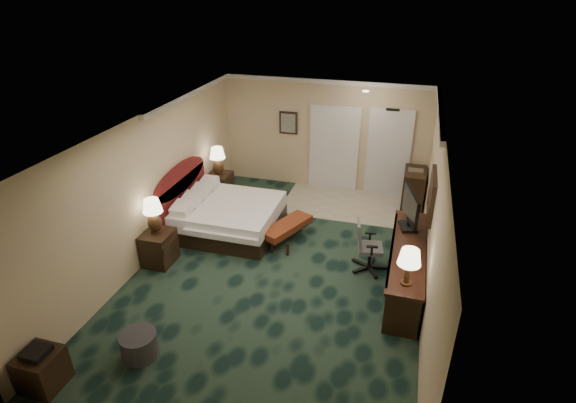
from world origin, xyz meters
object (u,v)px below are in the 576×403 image
(lamp_far, at_px, (218,161))
(tv, at_px, (410,210))
(desk_chair, at_px, (371,246))
(minibar, at_px, (413,189))
(side_table, at_px, (42,370))
(nightstand_near, at_px, (159,248))
(nightstand_far, at_px, (220,186))
(bed, at_px, (230,217))
(bed_bench, at_px, (287,232))
(ottoman, at_px, (139,345))
(lamp_near, at_px, (154,216))
(desk, at_px, (406,267))

(lamp_far, height_order, tv, tv)
(desk_chair, xyz_separation_m, minibar, (0.66, 2.75, -0.04))
(side_table, xyz_separation_m, desk_chair, (3.78, 3.79, 0.22))
(nightstand_near, height_order, nightstand_far, nightstand_far)
(bed, height_order, nightstand_far, nightstand_far)
(bed, relative_size, lamp_far, 2.91)
(minibar, bearing_deg, bed_bench, -136.76)
(ottoman, bearing_deg, nightstand_far, 100.46)
(tv, height_order, desk_chair, tv)
(bed_bench, distance_m, desk_chair, 1.81)
(bed, relative_size, minibar, 2.19)
(bed, distance_m, side_table, 4.47)
(side_table, bearing_deg, lamp_far, 89.82)
(bed, xyz_separation_m, desk_chair, (2.97, -0.60, 0.18))
(lamp_near, height_order, minibar, lamp_near)
(bed_bench, relative_size, minibar, 1.33)
(bed_bench, distance_m, minibar, 3.27)
(lamp_near, xyz_separation_m, ottoman, (0.95, -2.17, -0.78))
(bed, distance_m, lamp_near, 1.78)
(lamp_near, relative_size, side_table, 1.25)
(lamp_far, bearing_deg, lamp_near, -91.15)
(side_table, relative_size, minibar, 0.60)
(lamp_near, xyz_separation_m, lamp_far, (0.05, 2.71, 0.01))
(nightstand_far, height_order, lamp_near, lamp_near)
(lamp_near, bearing_deg, bed, 59.51)
(lamp_far, bearing_deg, side_table, -90.18)
(tv, bearing_deg, bed, 161.25)
(bed, height_order, bed_bench, bed)
(lamp_far, height_order, desk, lamp_far)
(bed, xyz_separation_m, lamp_far, (-0.79, 1.28, 0.67))
(tv, height_order, minibar, tv)
(nightstand_near, xyz_separation_m, lamp_near, (-0.03, 0.03, 0.65))
(bed_bench, xyz_separation_m, tv, (2.31, -0.16, 0.92))
(ottoman, distance_m, desk_chair, 4.16)
(nightstand_near, relative_size, desk_chair, 0.65)
(nightstand_near, relative_size, lamp_near, 0.95)
(nightstand_near, relative_size, ottoman, 1.23)
(bed, xyz_separation_m, side_table, (-0.80, -4.40, -0.04))
(ottoman, xyz_separation_m, minibar, (3.53, 5.74, 0.26))
(side_table, bearing_deg, desk_chair, 45.10)
(nightstand_far, relative_size, side_table, 1.21)
(lamp_far, relative_size, bed_bench, 0.57)
(bed_bench, distance_m, desk, 2.51)
(lamp_far, height_order, minibar, lamp_far)
(nightstand_far, relative_size, desk, 0.24)
(lamp_near, height_order, ottoman, lamp_near)
(nightstand_far, height_order, desk_chair, desk_chair)
(nightstand_near, bearing_deg, lamp_near, 134.92)
(minibar, bearing_deg, tv, -91.37)
(lamp_far, relative_size, desk_chair, 0.69)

